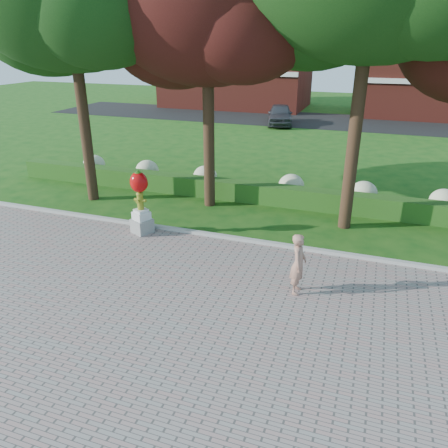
# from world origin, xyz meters

# --- Properties ---
(ground) EXTENTS (100.00, 100.00, 0.00)m
(ground) POSITION_xyz_m (0.00, 0.00, 0.00)
(ground) COLOR #144A12
(ground) RESTS_ON ground
(walkway) EXTENTS (40.00, 14.00, 0.04)m
(walkway) POSITION_xyz_m (0.00, -4.00, 0.02)
(walkway) COLOR gray
(walkway) RESTS_ON ground
(curb) EXTENTS (40.00, 0.18, 0.15)m
(curb) POSITION_xyz_m (0.00, 3.00, 0.07)
(curb) COLOR #ADADA5
(curb) RESTS_ON ground
(lawn_hedge) EXTENTS (24.00, 0.70, 0.80)m
(lawn_hedge) POSITION_xyz_m (0.00, 7.00, 0.40)
(lawn_hedge) COLOR #1C4D16
(lawn_hedge) RESTS_ON ground
(hydrangea_row) EXTENTS (20.10, 1.10, 0.99)m
(hydrangea_row) POSITION_xyz_m (0.57, 8.00, 0.55)
(hydrangea_row) COLOR beige
(hydrangea_row) RESTS_ON ground
(street) EXTENTS (50.00, 8.00, 0.02)m
(street) POSITION_xyz_m (0.00, 28.00, 0.01)
(street) COLOR black
(street) RESTS_ON ground
(building_left) EXTENTS (14.00, 8.00, 7.00)m
(building_left) POSITION_xyz_m (-10.00, 34.00, 3.50)
(building_left) COLOR maroon
(building_left) RESTS_ON ground
(building_right) EXTENTS (12.00, 8.00, 6.40)m
(building_right) POSITION_xyz_m (8.00, 34.00, 3.20)
(building_right) COLOR maroon
(building_right) RESTS_ON ground
(tree_mid_left) EXTENTS (8.25, 7.04, 10.69)m
(tree_mid_left) POSITION_xyz_m (-2.10, 6.08, 7.30)
(tree_mid_left) COLOR black
(tree_mid_left) RESTS_ON ground
(hydrant_sculpture) EXTENTS (0.82, 0.82, 2.28)m
(hydrant_sculpture) POSITION_xyz_m (-3.20, 2.50, 1.25)
(hydrant_sculpture) COLOR gray
(hydrant_sculpture) RESTS_ON walkway
(woman) EXTENTS (0.43, 0.64, 1.70)m
(woman) POSITION_xyz_m (2.71, 0.40, 0.89)
(woman) COLOR #AE7863
(woman) RESTS_ON walkway
(parked_car) EXTENTS (2.84, 4.96, 1.59)m
(parked_car) POSITION_xyz_m (-3.36, 25.00, 0.81)
(parked_car) COLOR #3A3C41
(parked_car) RESTS_ON street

